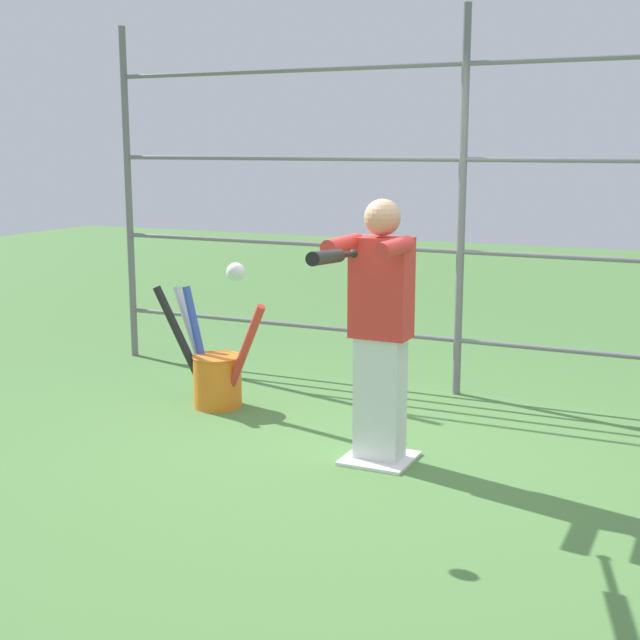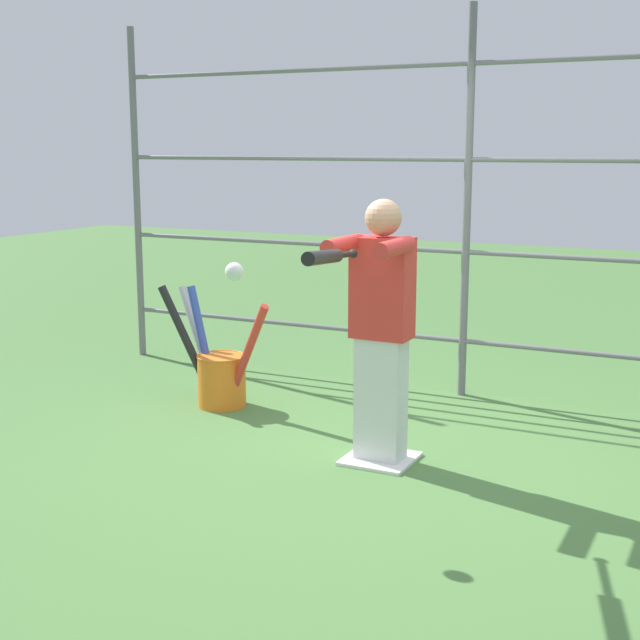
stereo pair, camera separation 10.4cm
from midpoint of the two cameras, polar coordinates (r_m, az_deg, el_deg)
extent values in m
plane|color=#4C7A3D|center=(5.40, 4.42, -8.94)|extent=(24.00, 24.00, 0.00)
cube|color=white|center=(5.39, 4.42, -8.84)|extent=(0.40, 0.40, 0.02)
cylinder|color=slate|center=(6.60, 9.85, 7.19)|extent=(0.06, 0.06, 2.83)
cylinder|color=slate|center=(7.97, -11.28, 7.78)|extent=(0.06, 0.06, 2.83)
cylinder|color=slate|center=(6.74, 9.57, -1.33)|extent=(5.94, 0.04, 0.04)
cylinder|color=slate|center=(6.63, 9.75, 4.31)|extent=(5.94, 0.04, 0.04)
cylinder|color=slate|center=(6.59, 9.94, 10.08)|extent=(5.94, 0.04, 0.04)
cylinder|color=slate|center=(6.61, 10.14, 15.87)|extent=(5.94, 0.04, 0.04)
cube|color=silver|center=(5.28, 4.48, -5.12)|extent=(0.28, 0.18, 0.75)
cube|color=red|center=(5.13, 4.59, 2.05)|extent=(0.35, 0.20, 0.59)
sphere|color=tan|center=(5.09, 4.66, 6.55)|extent=(0.21, 0.21, 0.21)
cylinder|color=red|center=(4.85, 5.41, 4.64)|extent=(0.09, 0.42, 0.09)
cylinder|color=red|center=(4.97, 2.11, 4.84)|extent=(0.09, 0.42, 0.09)
sphere|color=black|center=(4.72, 2.76, 4.26)|extent=(0.05, 0.05, 0.05)
cylinder|color=black|center=(4.56, 2.28, 4.20)|extent=(0.09, 0.33, 0.06)
cylinder|color=black|center=(4.17, 0.92, 4.04)|extent=(0.15, 0.50, 0.11)
sphere|color=white|center=(4.54, -4.85, 3.10)|extent=(0.10, 0.10, 0.10)
cylinder|color=orange|center=(6.44, -5.84, -3.91)|extent=(0.34, 0.34, 0.37)
torus|color=orange|center=(6.40, -5.87, -2.31)|extent=(0.36, 0.36, 0.01)
cylinder|color=#B2B2B7|center=(6.62, -7.29, -1.41)|extent=(0.47, 0.25, 0.80)
cylinder|color=black|center=(6.49, -8.02, -1.48)|extent=(0.45, 0.13, 0.84)
cylinder|color=red|center=(6.20, -4.26, -2.30)|extent=(0.44, 0.18, 0.77)
cylinder|color=#334CB2|center=(6.50, -7.04, -1.45)|extent=(0.28, 0.11, 0.82)
camera|label=1|loc=(0.05, -89.40, 0.12)|focal=50.00mm
camera|label=2|loc=(0.05, 90.60, -0.12)|focal=50.00mm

